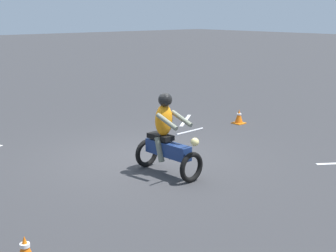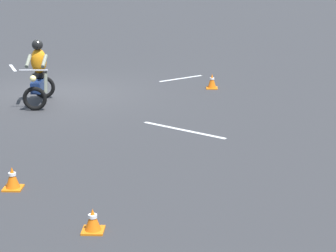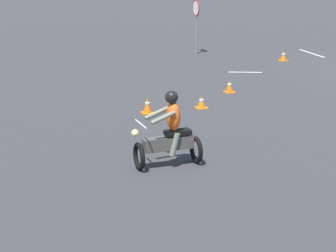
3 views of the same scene
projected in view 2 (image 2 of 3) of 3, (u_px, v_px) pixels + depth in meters
The scene contains 8 objects.
ground_plane at pixel (59, 94), 17.91m from camera, with size 120.00×120.00×0.00m, color #333335.
motorcycle_rider_foreground at pixel (39, 76), 16.67m from camera, with size 0.72×1.53×1.66m.
traffic_cone_near_left at pixel (212, 81), 18.51m from camera, with size 0.32×0.32×0.42m.
traffic_cone_mid_left at pixel (12, 178), 11.08m from camera, with size 0.32×0.32×0.40m.
traffic_cone_far_right at pixel (93, 221), 9.47m from camera, with size 0.32×0.32×0.35m.
lane_stripe_nw at pixel (184, 130), 14.53m from camera, with size 0.10×2.19×0.01m, color silver.
lane_stripe_sw at pixel (181, 78), 19.88m from camera, with size 0.10×1.58×0.01m, color silver.
lane_stripe_se at pixel (13, 68), 21.50m from camera, with size 0.10×1.24×0.01m, color silver.
Camera 2 is at (-3.72, 17.31, 4.11)m, focal length 70.00 mm.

